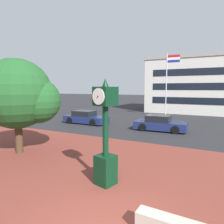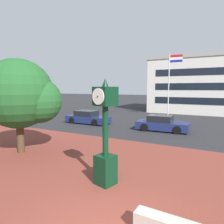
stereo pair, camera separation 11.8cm
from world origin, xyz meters
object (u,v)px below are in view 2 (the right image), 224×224
car_street_mid (162,124)px  flagpole_primary (170,80)px  plaza_tree (23,95)px  car_street_near (88,118)px  street_clock (105,138)px

car_street_mid → flagpole_primary: size_ratio=0.56×
car_street_mid → plaza_tree: bearing=-30.8°
car_street_near → flagpole_primary: flagpole_primary is taller
street_clock → car_street_near: 13.56m
street_clock → flagpole_primary: bearing=110.9°
car_street_near → flagpole_primary: (6.29, 7.73, 3.87)m
plaza_tree → car_street_near: size_ratio=1.14×
car_street_near → car_street_mid: bearing=90.2°
plaza_tree → car_street_near: plaza_tree is taller
street_clock → plaza_tree: 6.11m
street_clock → car_street_near: (-8.32, 10.64, -1.15)m
street_clock → flagpole_primary: flagpole_primary is taller
flagpole_primary → car_street_near: bearing=-129.1°
car_street_mid → flagpole_primary: flagpole_primary is taller
plaza_tree → car_street_mid: plaza_tree is taller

